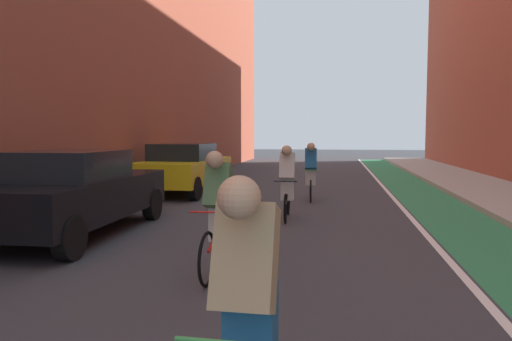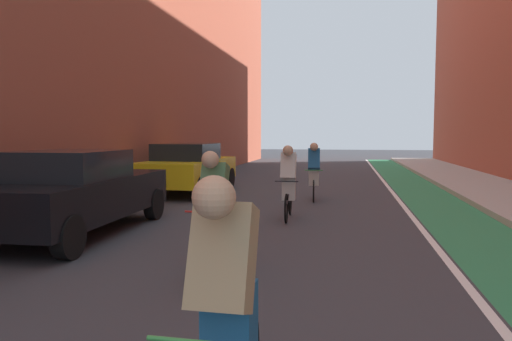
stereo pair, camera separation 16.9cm
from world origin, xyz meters
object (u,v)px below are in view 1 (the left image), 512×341
object	(u,v)px
cyclist_lead	(248,314)
cyclist_mid	(219,209)
parked_sedan_black	(74,192)
cyclist_trailing	(287,182)
parked_sedan_yellow_cab	(185,167)
cyclist_far	(311,169)

from	to	relation	value
cyclist_lead	cyclist_mid	distance (m)	3.65
parked_sedan_black	cyclist_trailing	world-z (taller)	cyclist_trailing
parked_sedan_black	cyclist_lead	distance (m)	6.79
parked_sedan_yellow_cab	cyclist_far	world-z (taller)	cyclist_far
parked_sedan_yellow_cab	cyclist_mid	bearing A→B (deg)	-69.18
cyclist_mid	cyclist_trailing	distance (m)	4.21
cyclist_lead	cyclist_far	bearing A→B (deg)	91.16
parked_sedan_yellow_cab	cyclist_trailing	size ratio (longest dim) A/B	2.71
cyclist_lead	cyclist_mid	world-z (taller)	cyclist_lead
cyclist_lead	parked_sedan_black	bearing A→B (deg)	127.67
cyclist_lead	cyclist_mid	xyz separation A→B (m)	(-1.02, 3.51, -0.00)
parked_sedan_yellow_cab	cyclist_lead	bearing A→B (deg)	-70.51
parked_sedan_black	cyclist_lead	xyz separation A→B (m)	(4.15, -5.37, 0.07)
cyclist_trailing	cyclist_far	distance (m)	3.13
cyclist_lead	cyclist_far	world-z (taller)	cyclist_lead
parked_sedan_yellow_cab	cyclist_lead	xyz separation A→B (m)	(4.15, -11.73, 0.06)
cyclist_lead	cyclist_trailing	world-z (taller)	cyclist_lead
cyclist_mid	cyclist_far	xyz separation A→B (m)	(0.80, 7.29, -0.01)
parked_sedan_black	cyclist_mid	world-z (taller)	cyclist_mid
cyclist_trailing	cyclist_mid	bearing A→B (deg)	-96.33
parked_sedan_black	cyclist_mid	size ratio (longest dim) A/B	2.62
parked_sedan_yellow_cab	cyclist_mid	size ratio (longest dim) A/B	2.62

